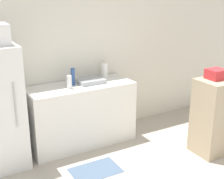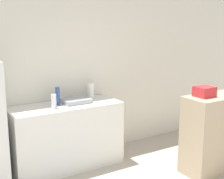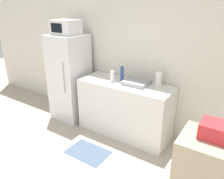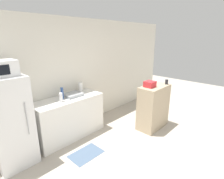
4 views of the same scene
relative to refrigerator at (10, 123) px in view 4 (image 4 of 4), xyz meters
name	(u,v)px [view 4 (image 4 of 4)]	position (x,y,z in m)	size (l,w,h in m)	color
wall_back	(60,77)	(1.23, 0.41, 0.51)	(8.00, 0.06, 2.60)	silver
refrigerator	(10,123)	(0.00, 0.00, 0.00)	(0.61, 0.62, 1.59)	silver
microwave	(0,69)	(0.00, 0.00, 0.92)	(0.45, 0.36, 0.25)	white
counter	(69,117)	(1.16, 0.06, -0.34)	(1.54, 0.61, 0.91)	silver
sink_basin	(73,95)	(1.33, 0.10, 0.15)	(0.39, 0.33, 0.06)	#9EA3A8
bottle_tall	(62,93)	(1.07, 0.10, 0.24)	(0.06, 0.06, 0.25)	#2D4C8C
bottle_short	(61,97)	(0.97, -0.02, 0.21)	(0.07, 0.07, 0.18)	silver
shelf_cabinet	(153,107)	(2.81, -1.09, -0.26)	(0.83, 0.43, 1.07)	tan
basket	(150,84)	(2.65, -1.05, 0.34)	(0.24, 0.21, 0.13)	red
jar	(167,82)	(3.14, -1.21, 0.33)	(0.07, 0.07, 0.11)	#232328
paper_towel_roll	(80,87)	(1.65, 0.23, 0.23)	(0.10, 0.10, 0.23)	white
kitchen_rug	(86,154)	(0.99, -0.73, -0.79)	(0.62, 0.42, 0.01)	slate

